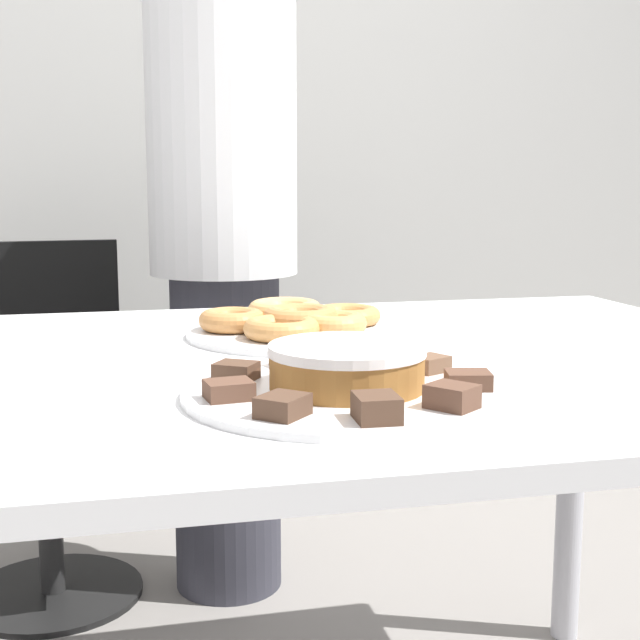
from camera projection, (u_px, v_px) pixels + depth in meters
wall_back at (172, 92)px, 2.77m from camera, size 8.00×0.05×2.60m
table at (259, 413)px, 1.30m from camera, size 1.67×1.07×0.77m
person_standing at (224, 251)px, 2.17m from camera, size 0.36×0.36×1.63m
office_chair_left at (46, 431)px, 2.22m from camera, size 0.47×0.47×0.87m
plate_cake at (347, 393)px, 1.07m from camera, size 0.40×0.40×0.01m
plate_donuts at (301, 333)px, 1.48m from camera, size 0.38×0.38×0.01m
frosted_cake at (347, 366)px, 1.06m from camera, size 0.19×0.19×0.05m
lamington_0 at (452, 396)px, 0.97m from camera, size 0.06×0.07×0.03m
lamington_1 at (468, 380)px, 1.06m from camera, size 0.06×0.05×0.02m
lamington_2 at (430, 364)px, 1.16m from camera, size 0.06×0.05×0.02m
lamington_3 at (361, 355)px, 1.20m from camera, size 0.07×0.07×0.03m
lamington_4 at (289, 359)px, 1.19m from camera, size 0.05×0.05×0.02m
lamington_5 at (236, 371)px, 1.11m from camera, size 0.06×0.06×0.02m
lamington_6 at (229, 390)px, 1.01m from camera, size 0.06×0.05×0.02m
lamington_7 at (283, 406)px, 0.94m from camera, size 0.07×0.07×0.02m
lamington_8 at (377, 408)px, 0.92m from camera, size 0.05×0.05×0.03m
donut_0 at (301, 318)px, 1.47m from camera, size 0.13×0.13×0.04m
donut_1 at (346, 315)px, 1.54m from camera, size 0.12×0.12×0.03m
donut_2 at (285, 311)px, 1.57m from camera, size 0.13×0.13×0.04m
donut_3 at (232, 320)px, 1.47m from camera, size 0.11×0.11×0.03m
donut_4 at (282, 328)px, 1.40m from camera, size 0.12×0.12×0.03m
donut_5 at (334, 323)px, 1.44m from camera, size 0.11×0.11×0.03m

